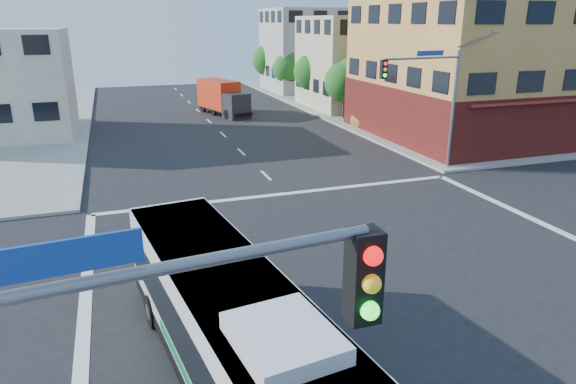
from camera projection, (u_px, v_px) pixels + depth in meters
name	position (u px, v px, depth m)	size (l,w,h in m)	color
ground	(371.00, 275.00, 18.13)	(120.00, 120.00, 0.00)	black
sidewalk_ne	(498.00, 97.00, 60.24)	(50.00, 50.00, 0.15)	gray
corner_building_ne	(497.00, 58.00, 38.96)	(18.10, 15.44, 14.00)	#D4924C
building_east_near	(366.00, 62.00, 52.39)	(12.06, 10.06, 9.00)	tan
building_east_far	(316.00, 50.00, 64.80)	(12.06, 10.06, 10.00)	#9B9A96
signal_mast_ne	(431.00, 87.00, 28.86)	(7.91, 1.13, 8.07)	slate
street_tree_a	(346.00, 79.00, 45.69)	(3.60, 3.60, 5.53)	#382014
street_tree_b	(313.00, 70.00, 52.82)	(3.80, 3.80, 5.79)	#382014
street_tree_c	(288.00, 66.00, 60.10)	(3.40, 3.40, 5.29)	#382014
street_tree_d	(268.00, 58.00, 67.14)	(4.00, 4.00, 6.03)	#382014
transit_bus	(231.00, 331.00, 12.00)	(3.90, 11.58, 3.36)	black
box_truck	(223.00, 98.00, 48.68)	(3.97, 7.34, 3.18)	#222227
parked_car	(373.00, 121.00, 41.70)	(1.82, 4.52, 1.54)	#E3D55B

